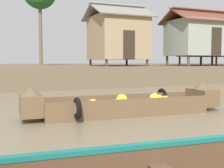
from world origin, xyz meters
TOP-DOWN VIEW (x-y plane):
  - ground_plane at (0.00, 10.00)m, footprint 300.00×300.00m
  - riverbank_strip at (0.00, 22.25)m, footprint 160.00×20.00m
  - banana_boat at (0.27, 5.48)m, footprint 5.50×1.63m
  - stilt_house_left at (4.99, 16.51)m, footprint 3.96×3.93m
  - stilt_house_mid_left at (10.43, 14.51)m, footprint 5.14×3.23m
  - stilt_house_mid_right at (13.26, 16.91)m, footprint 4.98×3.50m

SIDE VIEW (x-z plane):
  - ground_plane at x=0.00m, z-range 0.00..0.00m
  - banana_boat at x=0.27m, z-range -0.13..0.67m
  - riverbank_strip at x=0.00m, z-range 0.00..1.10m
  - stilt_house_mid_left at x=10.43m, z-range 1.12..4.94m
  - stilt_house_left at x=4.99m, z-range 0.98..5.11m
  - stilt_house_mid_right at x=13.26m, z-range 1.20..5.34m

